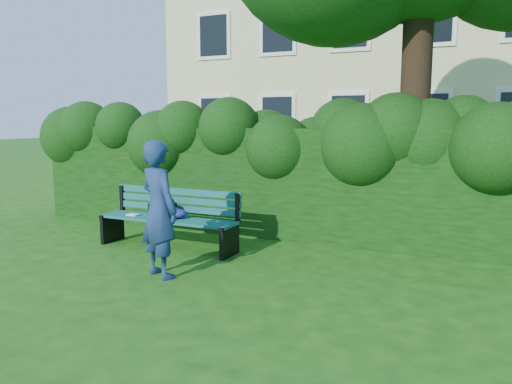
% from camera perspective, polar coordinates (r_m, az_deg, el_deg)
% --- Properties ---
extents(ground, '(80.00, 80.00, 0.00)m').
position_cam_1_polar(ground, '(6.55, -2.25, -8.94)').
color(ground, '#1A4712').
rests_on(ground, ground).
extents(apartment_building, '(16.00, 8.08, 12.00)m').
position_cam_1_polar(apartment_building, '(20.16, 17.37, 19.57)').
color(apartment_building, beige).
rests_on(apartment_building, ground).
extents(hedge, '(10.00, 1.00, 1.80)m').
position_cam_1_polar(hedge, '(8.34, 4.67, 1.10)').
color(hedge, black).
rests_on(hedge, ground).
extents(park_bench, '(2.22, 0.56, 0.89)m').
position_cam_1_polar(park_bench, '(7.67, -9.99, -2.66)').
color(park_bench, '#115556').
rests_on(park_bench, ground).
extents(man_reading, '(0.73, 0.61, 1.70)m').
position_cam_1_polar(man_reading, '(6.23, -11.02, -1.96)').
color(man_reading, navy).
rests_on(man_reading, ground).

